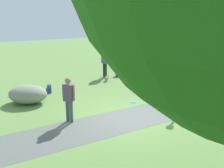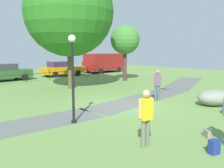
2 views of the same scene
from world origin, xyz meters
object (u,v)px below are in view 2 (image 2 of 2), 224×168
at_px(spare_backpack_on_lawn, 214,147).
at_px(handbag_on_grass, 207,133).
at_px(large_shade_tree, 69,12).
at_px(passerby_on_path, 146,114).
at_px(lamp_post, 73,69).
at_px(frisbee_on_grass, 130,114).
at_px(young_tree_near_path, 125,40).
at_px(man_near_boulder, 157,83).
at_px(parked_sedan_red, 62,68).
at_px(delivery_van, 104,62).
at_px(lawn_boulder, 214,98).
at_px(parked_suv_orange, 4,72).

bearing_deg(spare_backpack_on_lawn, handbag_on_grass, 32.64).
xyz_separation_m(large_shade_tree, passerby_on_path, (-4.30, -10.30, -4.39)).
xyz_separation_m(lamp_post, frisbee_on_grass, (2.55, -0.60, -2.07)).
distance_m(young_tree_near_path, handbag_on_grass, 14.66).
height_order(young_tree_near_path, handbag_on_grass, young_tree_near_path).
height_order(man_near_boulder, parked_sedan_red, man_near_boulder).
bearing_deg(parked_sedan_red, delivery_van, 0.35).
bearing_deg(handbag_on_grass, lamp_post, 117.67).
distance_m(young_tree_near_path, delivery_van, 8.65).
distance_m(large_shade_tree, passerby_on_path, 12.00).
relative_size(lamp_post, passerby_on_path, 1.98).
xyz_separation_m(handbag_on_grass, delivery_van, (12.24, 18.90, 1.12)).
relative_size(lawn_boulder, passerby_on_path, 1.24).
bearing_deg(man_near_boulder, large_shade_tree, 100.28).
relative_size(young_tree_near_path, passerby_on_path, 2.94).
bearing_deg(large_shade_tree, young_tree_near_path, 3.46).
xyz_separation_m(lamp_post, delivery_van, (14.47, 14.64, -0.82)).
relative_size(man_near_boulder, frisbee_on_grass, 6.92).
height_order(parked_sedan_red, delivery_van, delivery_van).
distance_m(large_shade_tree, delivery_van, 13.24).
bearing_deg(large_shade_tree, lamp_post, -122.93).
distance_m(handbag_on_grass, delivery_van, 22.54).
height_order(large_shade_tree, lawn_boulder, large_shade_tree).
bearing_deg(frisbee_on_grass, young_tree_near_path, 44.74).
relative_size(lamp_post, lawn_boulder, 1.59).
distance_m(young_tree_near_path, parked_suv_orange, 11.17).
height_order(lamp_post, lawn_boulder, lamp_post).
relative_size(lawn_boulder, spare_backpack_on_lawn, 5.27).
distance_m(frisbee_on_grass, delivery_van, 19.39).
xyz_separation_m(handbag_on_grass, parked_sedan_red, (6.27, 18.86, 0.67)).
bearing_deg(young_tree_near_path, lawn_boulder, -110.93).
bearing_deg(man_near_boulder, passerby_on_path, -146.86).
relative_size(young_tree_near_path, parked_sedan_red, 1.12).
height_order(young_tree_near_path, man_near_boulder, young_tree_near_path).
distance_m(man_near_boulder, passerby_on_path, 6.59).
xyz_separation_m(young_tree_near_path, frisbee_on_grass, (-7.98, -7.91, -3.63)).
relative_size(man_near_boulder, handbag_on_grass, 4.46).
bearing_deg(parked_sedan_red, lamp_post, -120.22).
xyz_separation_m(young_tree_near_path, passerby_on_path, (-10.33, -10.66, -2.66)).
distance_m(lamp_post, parked_suv_orange, 14.82).
bearing_deg(parked_sedan_red, young_tree_near_path, -74.47).
relative_size(man_near_boulder, parked_sedan_red, 0.38).
bearing_deg(man_near_boulder, parked_suv_orange, 102.68).
height_order(large_shade_tree, lamp_post, large_shade_tree).
height_order(young_tree_near_path, delivery_van, young_tree_near_path).
bearing_deg(lawn_boulder, frisbee_on_grass, 156.37).
relative_size(handbag_on_grass, frisbee_on_grass, 1.55).
relative_size(lawn_boulder, parked_sedan_red, 0.47).
bearing_deg(passerby_on_path, young_tree_near_path, 45.91).
height_order(lamp_post, man_near_boulder, lamp_post).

